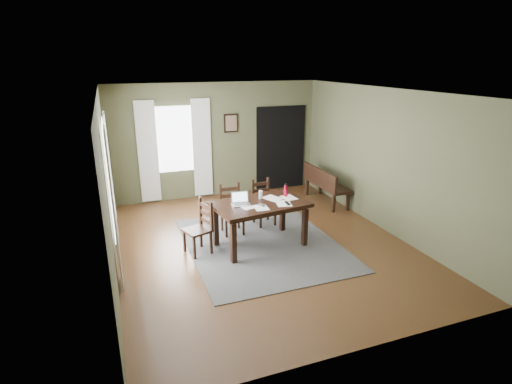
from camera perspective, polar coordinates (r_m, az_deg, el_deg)
name	(u,v)px	position (r m, az deg, el deg)	size (l,w,h in m)	color
ground	(262,244)	(7.32, 0.82, -7.44)	(5.00, 6.00, 0.01)	#492C16
room_shell	(262,146)	(6.73, 0.89, 6.56)	(5.02, 6.02, 2.71)	#4D5034
rug	(262,243)	(7.31, 0.82, -7.37)	(2.60, 3.20, 0.01)	#3F3F3F
dining_table	(260,208)	(6.98, 0.62, -2.30)	(1.72, 1.17, 0.80)	black
chair_end	(200,228)	(6.88, -8.05, -5.10)	(0.52, 0.52, 0.93)	black
chair_back_left	(232,210)	(7.62, -3.50, -2.53)	(0.43, 0.43, 0.94)	black
chair_back_right	(263,203)	(8.02, 1.04, -1.54)	(0.43, 0.43, 0.91)	black
bench	(324,182)	(9.33, 9.73, 1.37)	(0.47, 1.46, 0.83)	black
laptop	(241,201)	(6.87, -2.23, -1.30)	(0.33, 0.27, 0.21)	#B7B7BC
computer_mouse	(262,205)	(6.78, 0.80, -1.87)	(0.06, 0.10, 0.04)	#3F3F42
tv_remote	(287,203)	(6.91, 4.51, -1.61)	(0.05, 0.18, 0.02)	black
drinking_glass	(261,195)	(7.13, 0.67, -0.36)	(0.07, 0.07, 0.15)	silver
water_bottle	(286,190)	(7.26, 4.27, 0.22)	(0.09, 0.09, 0.24)	#AB0D2B
paper_a	(247,207)	(6.75, -1.32, -2.12)	(0.21, 0.27, 0.00)	white
paper_b	(284,203)	(6.92, 3.96, -1.64)	(0.25, 0.32, 0.00)	white
paper_c	(272,198)	(7.16, 2.34, -0.89)	(0.25, 0.33, 0.00)	white
paper_d	(289,198)	(7.21, 4.70, -0.81)	(0.23, 0.30, 0.00)	white
paper_e	(261,208)	(6.71, 0.75, -2.26)	(0.23, 0.30, 0.00)	white
window_left	(108,178)	(6.58, -20.33, 1.94)	(0.01, 1.30, 1.70)	white
window_back	(175,139)	(9.38, -11.54, 7.37)	(1.00, 0.01, 1.50)	white
curtain_left_near	(114,210)	(5.87, -19.66, -2.48)	(0.03, 0.48, 2.30)	silver
curtain_left_far	(111,179)	(7.43, -19.98, 1.79)	(0.03, 0.48, 2.30)	silver
curtain_back_left	(148,152)	(9.33, -15.19, 5.47)	(0.44, 0.03, 2.30)	silver
curtain_back_right	(202,148)	(9.51, -7.71, 6.19)	(0.44, 0.03, 2.30)	silver
framed_picture	(231,123)	(9.61, -3.59, 9.79)	(0.34, 0.03, 0.44)	black
doorway_back	(281,148)	(10.19, 3.54, 6.27)	(1.30, 0.03, 2.10)	black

